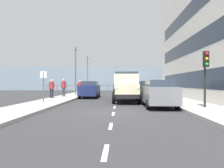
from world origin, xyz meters
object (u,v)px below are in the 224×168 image
at_px(car_grey_kerbside_near, 158,93).
at_px(pedestrian_with_bag, 52,87).
at_px(car_black_kerbside_1, 146,90).
at_px(pedestrian_couple_a, 80,86).
at_px(pedestrian_near_railing, 64,86).
at_px(traffic_light_near, 206,67).
at_px(lamp_post_far, 88,70).
at_px(street_sign, 44,81).
at_px(car_navy_oppositeside_0, 90,89).
at_px(truck_vintage_cream, 126,87).
at_px(lamp_post_promenade, 76,66).

xyz_separation_m(car_grey_kerbside_near, pedestrian_with_bag, (8.74, -5.50, 0.27)).
height_order(car_black_kerbside_1, pedestrian_couple_a, pedestrian_couple_a).
height_order(pedestrian_near_railing, traffic_light_near, traffic_light_near).
bearing_deg(traffic_light_near, lamp_post_far, -65.40).
xyz_separation_m(pedestrian_with_bag, street_sign, (-0.70, 3.80, 0.52)).
xyz_separation_m(car_navy_oppositeside_0, lamp_post_far, (2.39, -13.63, 2.92)).
relative_size(truck_vintage_cream, traffic_light_near, 1.76).
bearing_deg(street_sign, traffic_light_near, 164.55).
relative_size(car_black_kerbside_1, pedestrian_couple_a, 2.39).
distance_m(car_navy_oppositeside_0, traffic_light_near, 12.21).
height_order(pedestrian_near_railing, street_sign, street_sign).
distance_m(pedestrian_couple_a, lamp_post_far, 12.10).
relative_size(truck_vintage_cream, pedestrian_couple_a, 3.33).
xyz_separation_m(truck_vintage_cream, car_grey_kerbside_near, (-1.92, 3.29, -0.28)).
distance_m(car_grey_kerbside_near, street_sign, 8.26).
bearing_deg(pedestrian_couple_a, street_sign, 82.24).
xyz_separation_m(truck_vintage_cream, street_sign, (6.13, 1.59, 0.50)).
bearing_deg(lamp_post_promenade, pedestrian_near_railing, 80.83).
distance_m(car_navy_oppositeside_0, pedestrian_near_railing, 2.73).
height_order(car_navy_oppositeside_0, pedestrian_near_railing, pedestrian_near_railing).
bearing_deg(car_navy_oppositeside_0, traffic_light_near, 131.41).
xyz_separation_m(car_grey_kerbside_near, pedestrian_couple_a, (6.95, -9.74, 0.25)).
height_order(car_navy_oppositeside_0, lamp_post_far, lamp_post_far).
relative_size(car_navy_oppositeside_0, lamp_post_promenade, 0.71).
bearing_deg(street_sign, car_navy_oppositeside_0, -112.07).
bearing_deg(pedestrian_couple_a, lamp_post_promenade, -61.40).
relative_size(car_black_kerbside_1, lamp_post_far, 0.66).
distance_m(car_black_kerbside_1, traffic_light_near, 7.98).
bearing_deg(car_black_kerbside_1, traffic_light_near, 108.37).
height_order(truck_vintage_cream, car_grey_kerbside_near, truck_vintage_cream).
xyz_separation_m(truck_vintage_cream, pedestrian_couple_a, (5.03, -6.46, -0.03)).
bearing_deg(pedestrian_with_bag, street_sign, 100.37).
bearing_deg(street_sign, car_grey_kerbside_near, 168.08).
bearing_deg(truck_vintage_cream, car_navy_oppositeside_0, -51.69).
relative_size(car_black_kerbside_1, car_navy_oppositeside_0, 1.01).
distance_m(pedestrian_near_railing, street_sign, 6.13).
bearing_deg(pedestrian_couple_a, car_navy_oppositeside_0, 126.99).
bearing_deg(traffic_light_near, street_sign, -15.45).
relative_size(lamp_post_far, street_sign, 2.71).
height_order(car_navy_oppositeside_0, lamp_post_promenade, lamp_post_promenade).
distance_m(car_grey_kerbside_near, lamp_post_far, 23.10).
distance_m(car_navy_oppositeside_0, lamp_post_promenade, 4.76).
relative_size(car_navy_oppositeside_0, lamp_post_far, 0.66).
distance_m(pedestrian_couple_a, street_sign, 8.13).
bearing_deg(traffic_light_near, pedestrian_couple_a, -49.30).
bearing_deg(street_sign, pedestrian_near_railing, -88.04).
xyz_separation_m(car_navy_oppositeside_0, pedestrian_with_bag, (3.20, 2.37, 0.27)).
height_order(truck_vintage_cream, lamp_post_promenade, lamp_post_promenade).
height_order(car_navy_oppositeside_0, street_sign, street_sign).
bearing_deg(pedestrian_near_railing, truck_vintage_cream, 144.48).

